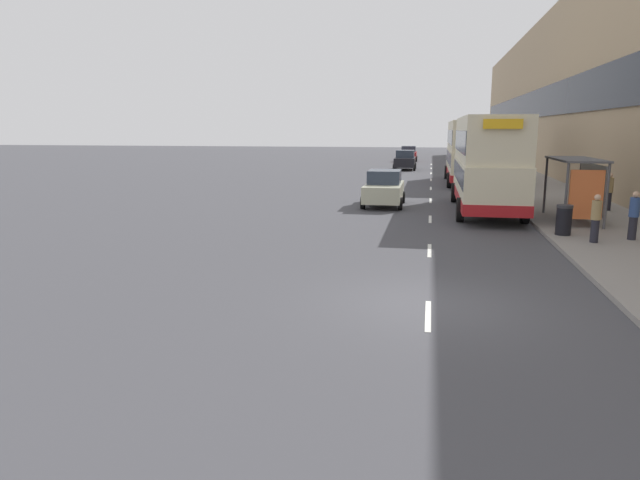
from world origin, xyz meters
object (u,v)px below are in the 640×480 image
at_px(car_2, 384,188).
at_px(litter_bin, 564,220).
at_px(double_decker_bus_ahead, 468,151).
at_px(pedestrian_1, 579,190).
at_px(car_0, 409,154).
at_px(pedestrian_at_shelter, 634,215).
at_px(pedestrian_3, 596,218).
at_px(double_decker_bus_near, 488,162).
at_px(car_1, 405,160).
at_px(pedestrian_2, 600,189).
at_px(bus_shelter, 581,178).
at_px(pedestrian_4, 609,191).

xyz_separation_m(car_2, litter_bin, (6.85, -7.57, -0.20)).
relative_size(double_decker_bus_ahead, pedestrian_1, 6.88).
height_order(car_0, car_2, car_0).
relative_size(pedestrian_at_shelter, pedestrian_1, 1.02).
bearing_deg(car_0, pedestrian_1, 103.31).
relative_size(double_decker_bus_ahead, litter_bin, 10.41).
height_order(pedestrian_3, litter_bin, pedestrian_3).
height_order(car_0, pedestrian_3, car_0).
bearing_deg(double_decker_bus_near, double_decker_bus_ahead, 90.17).
height_order(double_decker_bus_near, pedestrian_3, double_decker_bus_near).
height_order(double_decker_bus_ahead, car_1, double_decker_bus_ahead).
height_order(pedestrian_2, litter_bin, pedestrian_2).
height_order(pedestrian_at_shelter, pedestrian_3, pedestrian_at_shelter).
height_order(bus_shelter, pedestrian_at_shelter, bus_shelter).
bearing_deg(double_decker_bus_ahead, car_2, -109.96).
distance_m(bus_shelter, car_0, 45.39).
distance_m(bus_shelter, pedestrian_4, 4.31).
bearing_deg(pedestrian_2, pedestrian_1, -145.94).
relative_size(pedestrian_at_shelter, litter_bin, 1.54).
height_order(double_decker_bus_near, double_decker_bus_ahead, same).
height_order(bus_shelter, car_0, bus_shelter).
xyz_separation_m(double_decker_bus_near, pedestrian_3, (2.76, -7.54, -1.34)).
bearing_deg(double_decker_bus_near, pedestrian_1, 17.77).
distance_m(car_0, car_2, 40.21).
xyz_separation_m(bus_shelter, pedestrian_4, (2.11, 3.66, -0.86)).
bearing_deg(bus_shelter, pedestrian_3, -96.85).
bearing_deg(pedestrian_2, pedestrian_3, -105.53).
distance_m(bus_shelter, pedestrian_2, 5.76).
relative_size(double_decker_bus_near, pedestrian_2, 6.44).
relative_size(bus_shelter, pedestrian_4, 2.46).
height_order(pedestrian_1, litter_bin, pedestrian_1).
relative_size(pedestrian_at_shelter, pedestrian_2, 1.03).
bearing_deg(double_decker_bus_ahead, litter_bin, -84.13).
relative_size(pedestrian_1, litter_bin, 1.51).
xyz_separation_m(pedestrian_2, pedestrian_4, (-0.05, -1.59, 0.07)).
bearing_deg(pedestrian_at_shelter, pedestrian_2, 81.56).
bearing_deg(double_decker_bus_ahead, pedestrian_at_shelter, -78.82).
xyz_separation_m(double_decker_bus_ahead, pedestrian_1, (4.37, -12.91, -1.33)).
height_order(double_decker_bus_near, pedestrian_2, double_decker_bus_near).
bearing_deg(car_2, pedestrian_2, -175.09).
xyz_separation_m(pedestrian_2, pedestrian_3, (-2.69, -9.69, 0.00)).
distance_m(car_0, pedestrian_1, 41.20).
xyz_separation_m(double_decker_bus_ahead, pedestrian_2, (5.50, -12.15, -1.34)).
bearing_deg(pedestrian_at_shelter, car_0, 100.88).
bearing_deg(pedestrian_2, car_1, 112.36).
height_order(car_2, litter_bin, car_2).
xyz_separation_m(car_1, pedestrian_1, (9.26, -26.01, 0.06)).
bearing_deg(pedestrian_at_shelter, litter_bin, 166.28).
bearing_deg(pedestrian_3, double_decker_bus_ahead, 97.32).
height_order(double_decker_bus_ahead, car_0, double_decker_bus_ahead).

